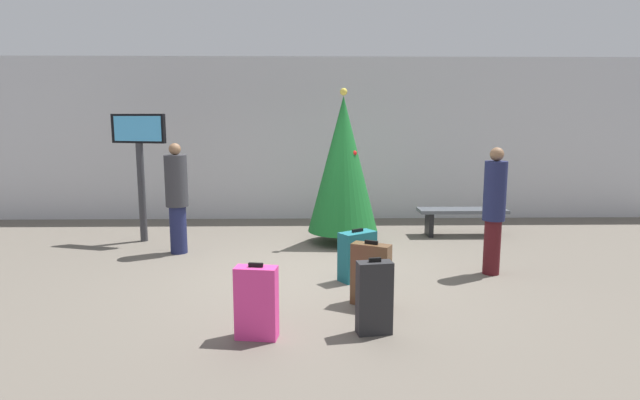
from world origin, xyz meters
name	(u,v)px	position (x,y,z in m)	size (l,w,h in m)	color
ground_plane	(312,274)	(0.00, 0.00, 0.00)	(16.00, 16.00, 0.00)	#665E54
back_wall	(311,139)	(0.00, 3.98, 1.64)	(16.00, 0.20, 3.27)	silver
holiday_tree	(343,164)	(0.52, 1.75, 1.31)	(1.15, 1.15, 2.54)	#4C3319
flight_info_kiosk	(140,152)	(-2.84, 1.96, 1.50)	(0.95, 0.34, 2.13)	#333338
waiting_bench	(462,215)	(2.67, 2.26, 0.36)	(1.54, 0.44, 0.48)	#4C5159
traveller_0	(494,208)	(2.39, -0.02, 0.90)	(0.41, 0.41, 1.69)	#4C1419
traveller_1	(177,196)	(-2.05, 1.16, 0.89)	(0.39, 0.39, 1.69)	#1E234C
suitcase_0	(371,274)	(0.65, -1.14, 0.35)	(0.46, 0.35, 0.73)	brown
suitcase_1	(357,256)	(0.58, -0.24, 0.32)	(0.52, 0.45, 0.67)	#19606B
suitcase_2	(257,303)	(-0.53, -2.00, 0.35)	(0.41, 0.24, 0.73)	#E5388C
suitcase_3	(374,298)	(0.59, -1.91, 0.36)	(0.36, 0.21, 0.75)	#232326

